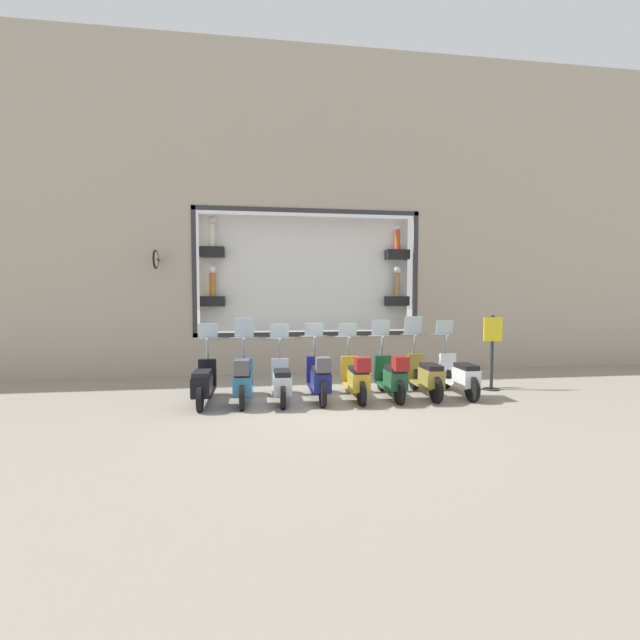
{
  "coord_description": "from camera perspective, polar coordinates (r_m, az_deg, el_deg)",
  "views": [
    {
      "loc": [
        -8.47,
        1.37,
        2.17
      ],
      "look_at": [
        1.68,
        -0.07,
        1.6
      ],
      "focal_mm": 24.0,
      "sensor_mm": 36.0,
      "label": 1
    }
  ],
  "objects": [
    {
      "name": "building_facade",
      "position": [
        12.39,
        -1.62,
        14.59
      ],
      "size": [
        1.17,
        36.0,
        9.03
      ],
      "color": "#ADA08E",
      "rests_on": "ground_plane"
    },
    {
      "name": "ground_plane",
      "position": [
        8.85,
        1.1,
        -11.01
      ],
      "size": [
        120.0,
        120.0,
        0.0
      ],
      "primitive_type": "plane",
      "color": "gray"
    },
    {
      "name": "scooter_silver_5",
      "position": [
        8.89,
        -5.16,
        -8.22
      ],
      "size": [
        1.79,
        0.6,
        1.56
      ],
      "color": "black",
      "rests_on": "ground_plane"
    },
    {
      "name": "scooter_yellow_3",
      "position": [
        9.03,
        4.84,
        -7.67
      ],
      "size": [
        1.8,
        0.6,
        1.56
      ],
      "color": "black",
      "rests_on": "ground_plane"
    },
    {
      "name": "scooter_green_2",
      "position": [
        9.24,
        9.59,
        -7.45
      ],
      "size": [
        1.8,
        0.6,
        1.63
      ],
      "color": "black",
      "rests_on": "ground_plane"
    },
    {
      "name": "scooter_black_7",
      "position": [
        8.95,
        -15.25,
        -8.15
      ],
      "size": [
        1.8,
        0.61,
        1.58
      ],
      "color": "black",
      "rests_on": "ground_plane"
    },
    {
      "name": "scooter_navy_4",
      "position": [
        8.9,
        -0.09,
        -7.78
      ],
      "size": [
        1.81,
        0.61,
        1.57
      ],
      "color": "black",
      "rests_on": "ground_plane"
    },
    {
      "name": "scooter_olive_1",
      "position": [
        9.56,
        13.94,
        -7.28
      ],
      "size": [
        1.81,
        0.61,
        1.71
      ],
      "color": "black",
      "rests_on": "ground_plane"
    },
    {
      "name": "scooter_white_0",
      "position": [
        9.88,
        18.17,
        -7.08
      ],
      "size": [
        1.8,
        0.61,
        1.61
      ],
      "color": "black",
      "rests_on": "ground_plane"
    },
    {
      "name": "scooter_teal_6",
      "position": [
        8.82,
        -10.24,
        -7.96
      ],
      "size": [
        1.8,
        0.61,
        1.69
      ],
      "color": "black",
      "rests_on": "ground_plane"
    },
    {
      "name": "shop_sign_post",
      "position": [
        10.66,
        21.98,
        -3.67
      ],
      "size": [
        0.36,
        0.45,
        1.74
      ],
      "color": "#232326",
      "rests_on": "ground_plane"
    }
  ]
}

